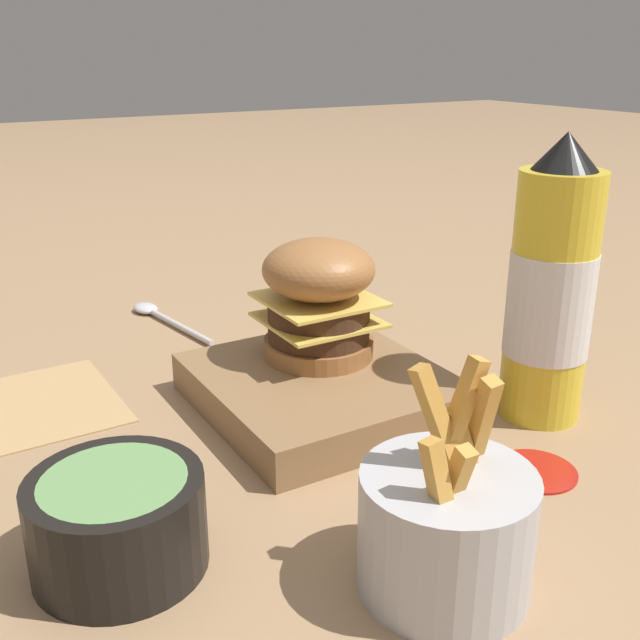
% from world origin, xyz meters
% --- Properties ---
extents(ground_plane, '(6.00, 6.00, 0.00)m').
position_xyz_m(ground_plane, '(0.00, 0.00, 0.00)').
color(ground_plane, '#9E7A56').
extents(serving_board, '(0.22, 0.20, 0.04)m').
position_xyz_m(serving_board, '(-0.04, 0.08, 0.02)').
color(serving_board, olive).
rests_on(serving_board, ground_plane).
extents(burger, '(0.10, 0.10, 0.11)m').
position_xyz_m(burger, '(-0.08, 0.10, 0.09)').
color(burger, '#9E6638').
rests_on(burger, serving_board).
extents(ketchup_bottle, '(0.07, 0.07, 0.25)m').
position_xyz_m(ketchup_bottle, '(0.07, 0.24, 0.11)').
color(ketchup_bottle, yellow).
rests_on(ketchup_bottle, ground_plane).
extents(fries_basket, '(0.11, 0.11, 0.15)m').
position_xyz_m(fries_basket, '(0.21, 0.02, 0.04)').
color(fries_basket, '#B7B7BC').
rests_on(fries_basket, ground_plane).
extents(side_bowl, '(0.11, 0.11, 0.06)m').
position_xyz_m(side_bowl, '(0.09, -0.15, 0.03)').
color(side_bowl, black).
rests_on(side_bowl, ground_plane).
extents(spoon, '(0.17, 0.05, 0.01)m').
position_xyz_m(spoon, '(-0.34, 0.03, 0.01)').
color(spoon, silver).
rests_on(spoon, ground_plane).
extents(ketchup_puddle, '(0.06, 0.06, 0.00)m').
position_xyz_m(ketchup_puddle, '(0.14, 0.16, 0.00)').
color(ketchup_puddle, '#B21E14').
rests_on(ketchup_puddle, ground_plane).
extents(parchment_square, '(0.16, 0.16, 0.00)m').
position_xyz_m(parchment_square, '(-0.18, -0.16, 0.00)').
color(parchment_square, tan).
rests_on(parchment_square, ground_plane).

